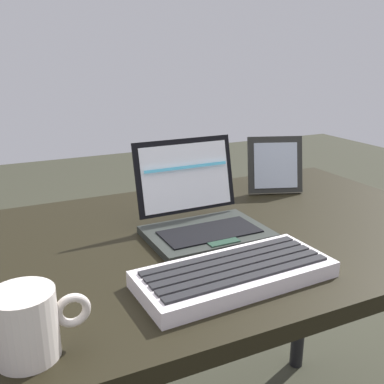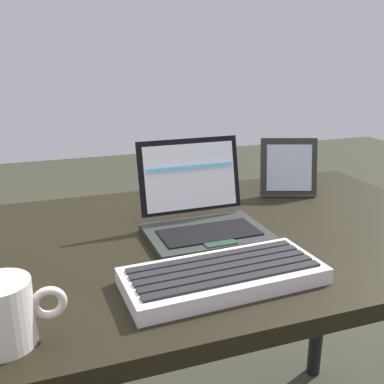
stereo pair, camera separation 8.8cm
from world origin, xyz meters
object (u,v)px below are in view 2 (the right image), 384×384
at_px(photo_frame, 289,168).
at_px(coffee_mug, 4,314).
at_px(external_keyboard, 224,275).
at_px(laptop_front, 202,216).

xyz_separation_m(photo_frame, coffee_mug, (-0.68, -0.43, -0.03)).
xyz_separation_m(external_keyboard, coffee_mug, (-0.33, -0.05, 0.03)).
distance_m(laptop_front, coffee_mug, 0.46).
bearing_deg(laptop_front, coffee_mug, -144.31).
relative_size(photo_frame, coffee_mug, 1.27).
relative_size(laptop_front, photo_frame, 1.60).
xyz_separation_m(laptop_front, external_keyboard, (-0.04, -0.22, -0.02)).
distance_m(laptop_front, photo_frame, 0.35).
height_order(laptop_front, external_keyboard, laptop_front).
relative_size(laptop_front, external_keyboard, 0.73).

